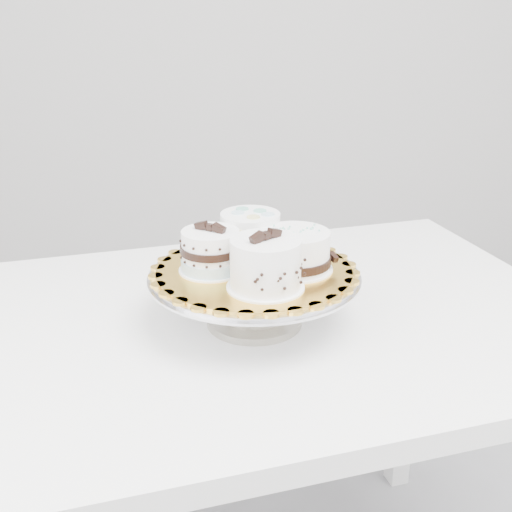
{
  "coord_description": "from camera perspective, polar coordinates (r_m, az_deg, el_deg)",
  "views": [
    {
      "loc": [
        -0.15,
        -0.87,
        1.25
      ],
      "look_at": [
        0.0,
        0.09,
        0.86
      ],
      "focal_mm": 45.0,
      "sensor_mm": 36.0,
      "label": 1
    }
  ],
  "objects": [
    {
      "name": "cake_dots",
      "position": [
        1.08,
        -0.51,
        1.99
      ],
      "size": [
        0.12,
        0.12,
        0.08
      ],
      "rotation": [
        0.0,
        0.0,
        -0.04
      ],
      "color": "white",
      "rests_on": "cake_board"
    },
    {
      "name": "table",
      "position": [
        1.14,
        -0.39,
        -9.13
      ],
      "size": [
        1.23,
        0.91,
        0.75
      ],
      "rotation": [
        0.0,
        0.0,
        0.14
      ],
      "color": "white",
      "rests_on": "floor"
    },
    {
      "name": "cake_stand",
      "position": [
        1.05,
        -0.16,
        -2.89
      ],
      "size": [
        0.34,
        0.34,
        0.09
      ],
      "color": "gray",
      "rests_on": "table"
    },
    {
      "name": "cake_ribbon",
      "position": [
        1.03,
        3.54,
        0.38
      ],
      "size": [
        0.14,
        0.14,
        0.07
      ],
      "rotation": [
        0.0,
        0.0,
        0.34
      ],
      "color": "white",
      "rests_on": "cake_board"
    },
    {
      "name": "cake_swirl",
      "position": [
        0.95,
        0.86,
        -0.82
      ],
      "size": [
        0.15,
        0.15,
        0.09
      ],
      "rotation": [
        0.0,
        0.0,
        0.57
      ],
      "color": "white",
      "rests_on": "cake_board"
    },
    {
      "name": "cake_banded",
      "position": [
        1.02,
        -4.04,
        0.33
      ],
      "size": [
        0.13,
        0.13,
        0.08
      ],
      "rotation": [
        0.0,
        0.0,
        -0.65
      ],
      "color": "white",
      "rests_on": "cake_board"
    },
    {
      "name": "cake_board",
      "position": [
        1.03,
        -0.16,
        -1.29
      ],
      "size": [
        0.38,
        0.38,
        0.0
      ],
      "primitive_type": "cylinder",
      "rotation": [
        0.0,
        0.0,
        0.25
      ],
      "color": "gold",
      "rests_on": "cake_stand"
    }
  ]
}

